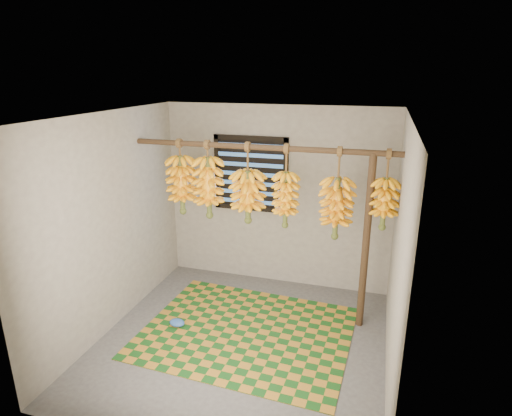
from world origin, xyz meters
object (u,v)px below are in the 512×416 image
(support_post, at_px, (366,244))
(banana_bunch_b, at_px, (209,187))
(woven_mat, at_px, (247,332))
(banana_bunch_e, at_px, (336,208))
(banana_bunch_f, at_px, (384,204))
(banana_bunch_a, at_px, (182,185))
(banana_bunch_c, at_px, (248,197))
(plastic_bag, at_px, (177,323))
(banana_bunch_d, at_px, (286,200))

(support_post, height_order, banana_bunch_b, banana_bunch_b)
(woven_mat, bearing_deg, banana_bunch_e, 31.15)
(support_post, relative_size, banana_bunch_f, 2.34)
(banana_bunch_b, height_order, banana_bunch_e, same)
(banana_bunch_a, relative_size, banana_bunch_b, 0.98)
(banana_bunch_c, bearing_deg, plastic_bag, -135.79)
(support_post, relative_size, banana_bunch_a, 2.23)
(banana_bunch_d, height_order, banana_bunch_f, same)
(banana_bunch_e, bearing_deg, plastic_bag, -158.92)
(banana_bunch_d, bearing_deg, support_post, 0.00)
(banana_bunch_c, bearing_deg, banana_bunch_f, -0.00)
(banana_bunch_a, distance_m, banana_bunch_f, 2.32)
(banana_bunch_b, bearing_deg, woven_mat, -40.06)
(banana_bunch_c, height_order, banana_bunch_d, same)
(banana_bunch_d, bearing_deg, banana_bunch_f, 0.00)
(banana_bunch_c, bearing_deg, woven_mat, -74.93)
(banana_bunch_a, relative_size, banana_bunch_f, 1.05)
(banana_bunch_a, bearing_deg, banana_bunch_d, -0.00)
(banana_bunch_a, xyz_separation_m, banana_bunch_b, (0.35, 0.00, -0.01))
(banana_bunch_a, relative_size, banana_bunch_d, 0.95)
(banana_bunch_f, bearing_deg, banana_bunch_c, 180.00)
(banana_bunch_a, bearing_deg, banana_bunch_c, 0.00)
(banana_bunch_b, bearing_deg, banana_bunch_c, 0.00)
(banana_bunch_a, bearing_deg, woven_mat, -28.33)
(plastic_bag, bearing_deg, banana_bunch_f, 16.58)
(plastic_bag, height_order, banana_bunch_d, banana_bunch_d)
(support_post, bearing_deg, plastic_bag, -162.25)
(plastic_bag, xyz_separation_m, banana_bunch_a, (-0.17, 0.64, 1.46))
(plastic_bag, distance_m, banana_bunch_e, 2.22)
(banana_bunch_d, bearing_deg, banana_bunch_c, 180.00)
(support_post, distance_m, banana_bunch_f, 0.50)
(banana_bunch_c, distance_m, banana_bunch_f, 1.49)
(support_post, distance_m, banana_bunch_b, 1.89)
(banana_bunch_b, distance_m, banana_bunch_e, 1.49)
(support_post, bearing_deg, banana_bunch_d, 180.00)
(banana_bunch_e, xyz_separation_m, banana_bunch_f, (0.49, 0.00, 0.10))
(banana_bunch_b, xyz_separation_m, banana_bunch_d, (0.92, -0.00, -0.07))
(woven_mat, height_order, plastic_bag, plastic_bag)
(banana_bunch_a, distance_m, banana_bunch_b, 0.35)
(banana_bunch_e, bearing_deg, banana_bunch_c, 180.00)
(banana_bunch_f, bearing_deg, banana_bunch_e, 180.00)
(banana_bunch_c, relative_size, banana_bunch_e, 0.92)
(banana_bunch_f, bearing_deg, plastic_bag, -163.42)
(banana_bunch_a, relative_size, banana_bunch_c, 0.97)
(support_post, relative_size, banana_bunch_c, 2.16)
(banana_bunch_b, bearing_deg, support_post, -0.00)
(banana_bunch_f, bearing_deg, support_post, 180.00)
(plastic_bag, relative_size, banana_bunch_f, 0.22)
(banana_bunch_a, xyz_separation_m, banana_bunch_c, (0.83, 0.00, -0.08))
(plastic_bag, bearing_deg, banana_bunch_e, 21.08)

